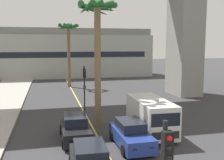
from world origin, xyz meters
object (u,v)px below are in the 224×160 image
Objects in this scene: car_queue_second at (75,129)px; palm_tree_near_median at (97,30)px; car_queue_front at (131,135)px; traffic_light_median_far at (84,83)px; delivery_van at (151,115)px; palm_tree_mid_median at (68,38)px.

palm_tree_near_median is (1.91, 2.51, 6.33)m from car_queue_second.
car_queue_front is 0.98× the size of traffic_light_median_far.
delivery_van is 0.58× the size of palm_tree_near_median.
palm_tree_mid_median is (-0.54, 19.62, -0.06)m from palm_tree_near_median.
car_queue_front is 0.78× the size of delivery_van.
traffic_light_median_far is (-1.66, 8.06, 1.99)m from car_queue_front.
palm_tree_mid_median is at bearing 91.57° from palm_tree_near_median.
delivery_van is at bearing -59.23° from traffic_light_median_far.
car_queue_front is 0.45× the size of palm_tree_near_median.
palm_tree_near_median is 19.62m from palm_tree_mid_median.
car_queue_second is (-3.09, 1.92, 0.00)m from car_queue_front.
car_queue_second is at bearing -93.55° from palm_tree_mid_median.
palm_tree_near_median is at bearing 141.85° from delivery_van.
palm_tree_mid_median reaches higher than delivery_van.
traffic_light_median_far is at bearing 76.84° from car_queue_second.
car_queue_second is 0.78× the size of delivery_van.
palm_tree_mid_median is (-3.70, 22.10, 5.71)m from delivery_van.
palm_tree_near_median reaches higher than car_queue_front.
car_queue_second is at bearing -103.16° from traffic_light_median_far.
traffic_light_median_far is (-3.64, 6.12, 1.43)m from delivery_van.
delivery_van is at bearing -80.49° from palm_tree_mid_median.
car_queue_front is 7.81m from palm_tree_near_median.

